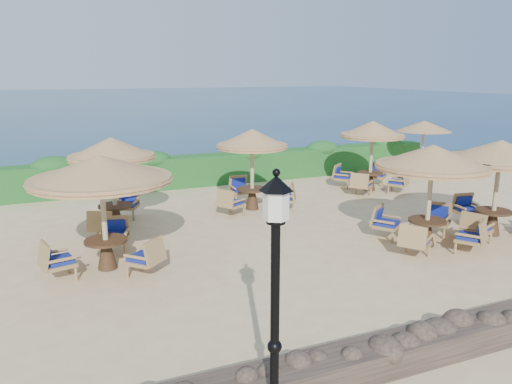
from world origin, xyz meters
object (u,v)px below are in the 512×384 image
Objects in this scene: extra_parasol at (424,126)px; cafe_set_1 at (431,177)px; cafe_set_4 at (252,156)px; cafe_set_2 at (499,167)px; cafe_set_3 at (112,163)px; lamp_post at (275,320)px; cafe_set_0 at (102,185)px; cafe_set_5 at (372,146)px.

extra_parasol is 9.42m from cafe_set_1.
extra_parasol is 0.87× the size of cafe_set_4.
cafe_set_2 is (2.31, 0.00, 0.09)m from cafe_set_1.
extra_parasol is 9.12m from cafe_set_4.
cafe_set_1 is 1.03× the size of cafe_set_4.
cafe_set_1 and cafe_set_2 have the same top height.
cafe_set_2 is at bearing -25.88° from cafe_set_3.
lamp_post is at bearing -136.40° from extra_parasol.
cafe_set_1 is (6.57, 4.77, 0.28)m from lamp_post.
cafe_set_2 is (8.88, 4.78, 0.37)m from lamp_post.
cafe_set_2 is at bearing -8.93° from cafe_set_0.
cafe_set_0 reaches higher than extra_parasol.
extra_parasol is 0.91× the size of cafe_set_5.
cafe_set_1 and cafe_set_4 have the same top height.
cafe_set_4 is 5.23m from cafe_set_5.
cafe_set_0 is at bearing 171.07° from cafe_set_2.
lamp_post is 1.17× the size of cafe_set_3.
cafe_set_4 is at bearing -166.29° from extra_parasol.
lamp_post is 1.16× the size of cafe_set_2.
cafe_set_2 is 7.21m from cafe_set_4.
cafe_set_0 and cafe_set_1 have the same top height.
cafe_set_3 is at bearing 147.37° from cafe_set_1.
cafe_set_0 is (-13.89, -5.62, -0.19)m from extra_parasol.
lamp_post is at bearing -130.13° from cafe_set_5.
cafe_set_0 is 3.10m from cafe_set_3.
cafe_set_1 is at bearing -129.84° from extra_parasol.
extra_parasol is 3.96m from cafe_set_5.
lamp_post reaches higher than cafe_set_0.
cafe_set_3 is 1.02× the size of cafe_set_4.
cafe_set_3 is (0.60, 3.04, -0.06)m from cafe_set_0.
cafe_set_4 is at bearing 119.10° from cafe_set_1.
lamp_post is at bearing -85.85° from cafe_set_3.
cafe_set_0 and cafe_set_3 have the same top height.
extra_parasol is 0.85× the size of cafe_set_1.
cafe_set_0 is 1.11× the size of cafe_set_1.
cafe_set_2 is 5.82m from cafe_set_5.
cafe_set_1 is at bearing -179.94° from cafe_set_2.
cafe_set_2 is 1.08× the size of cafe_set_5.
lamp_post is 10.09m from cafe_set_2.
cafe_set_2 and cafe_set_5 have the same top height.
cafe_set_4 is at bearing 34.52° from cafe_set_0.
cafe_set_1 is at bearing -32.63° from cafe_set_3.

